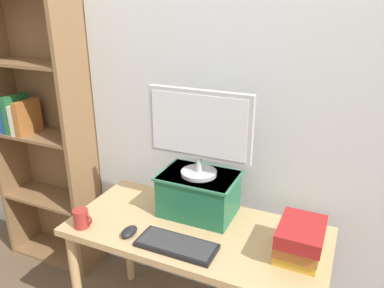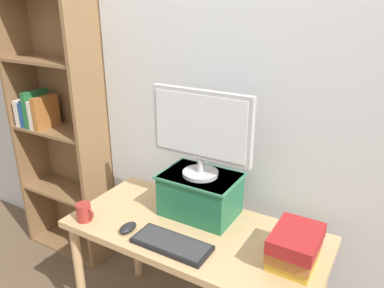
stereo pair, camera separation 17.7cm
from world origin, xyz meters
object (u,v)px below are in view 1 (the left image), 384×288
at_px(desk, 196,243).
at_px(book_stack, 300,240).
at_px(computer_mouse, 129,232).
at_px(bookshelf_unit, 42,132).
at_px(keyboard, 177,245).
at_px(riser_box, 199,193).
at_px(computer_monitor, 199,129).
at_px(coffee_mug, 82,219).

height_order(desk, book_stack, book_stack).
bearing_deg(computer_mouse, desk, 33.38).
relative_size(bookshelf_unit, keyboard, 5.02).
bearing_deg(riser_box, computer_monitor, -90.00).
bearing_deg(bookshelf_unit, computer_mouse, -25.44).
distance_m(bookshelf_unit, computer_mouse, 1.10).
bearing_deg(computer_mouse, riser_box, 55.08).
height_order(riser_box, computer_mouse, riser_box).
relative_size(desk, book_stack, 4.92).
relative_size(computer_monitor, coffee_mug, 5.01).
distance_m(desk, bookshelf_unit, 1.32).
bearing_deg(computer_mouse, coffee_mug, -171.23).
distance_m(bookshelf_unit, book_stack, 1.78).
relative_size(bookshelf_unit, coffee_mug, 17.38).
bearing_deg(computer_monitor, desk, -70.57).
xyz_separation_m(computer_monitor, book_stack, (0.55, -0.15, -0.39)).
relative_size(book_stack, coffee_mug, 2.44).
xyz_separation_m(riser_box, book_stack, (0.55, -0.15, -0.03)).
height_order(book_stack, coffee_mug, book_stack).
xyz_separation_m(desk, computer_mouse, (-0.28, -0.18, 0.11)).
xyz_separation_m(computer_mouse, coffee_mug, (-0.25, -0.04, 0.03)).
distance_m(keyboard, book_stack, 0.55).
bearing_deg(coffee_mug, desk, 22.63).
height_order(computer_monitor, book_stack, computer_monitor).
height_order(computer_monitor, coffee_mug, computer_monitor).
distance_m(desk, keyboard, 0.20).
height_order(bookshelf_unit, riser_box, bookshelf_unit).
bearing_deg(coffee_mug, book_stack, 11.53).
relative_size(bookshelf_unit, computer_monitor, 3.47).
distance_m(bookshelf_unit, computer_monitor, 1.23).
bearing_deg(keyboard, computer_mouse, -178.50).
relative_size(bookshelf_unit, riser_box, 4.68).
bearing_deg(keyboard, book_stack, 17.48).
xyz_separation_m(desk, keyboard, (-0.02, -0.17, 0.10)).
xyz_separation_m(desk, computer_monitor, (-0.05, 0.14, 0.56)).
height_order(bookshelf_unit, book_stack, bookshelf_unit).
relative_size(keyboard, coffee_mug, 3.46).
bearing_deg(bookshelf_unit, keyboard, -20.41).
xyz_separation_m(book_stack, coffee_mug, (-1.03, -0.21, -0.04)).
height_order(bookshelf_unit, coffee_mug, bookshelf_unit).
bearing_deg(desk, coffee_mug, -157.37).
distance_m(riser_box, book_stack, 0.57).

